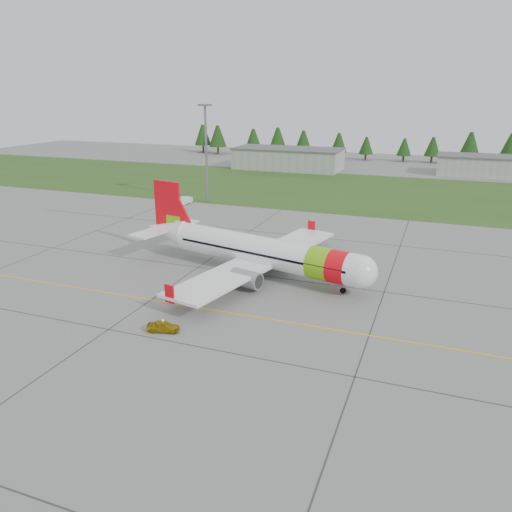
% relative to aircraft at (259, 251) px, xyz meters
% --- Properties ---
extents(ground, '(320.00, 320.00, 0.00)m').
position_rel_aircraft_xyz_m(ground, '(6.38, -20.59, -3.12)').
color(ground, gray).
rests_on(ground, ground).
extents(aircraft, '(35.22, 33.04, 10.80)m').
position_rel_aircraft_xyz_m(aircraft, '(0.00, 0.00, 0.00)').
color(aircraft, white).
rests_on(aircraft, ground).
extents(follow_me_car, '(1.39, 1.54, 3.27)m').
position_rel_aircraft_xyz_m(follow_me_car, '(-3.17, -18.97, -1.48)').
color(follow_me_car, yellow).
rests_on(follow_me_car, ground).
extents(service_van, '(1.71, 1.62, 4.80)m').
position_rel_aircraft_xyz_m(service_van, '(-29.56, 34.04, -0.71)').
color(service_van, white).
rests_on(service_van, ground).
extents(grass_strip, '(320.00, 50.00, 0.03)m').
position_rel_aircraft_xyz_m(grass_strip, '(6.38, 61.41, -3.10)').
color(grass_strip, '#30561E').
rests_on(grass_strip, ground).
extents(taxi_guideline, '(120.00, 0.25, 0.02)m').
position_rel_aircraft_xyz_m(taxi_guideline, '(6.38, -12.59, -3.10)').
color(taxi_guideline, gold).
rests_on(taxi_guideline, ground).
extents(hangar_west, '(32.00, 14.00, 6.00)m').
position_rel_aircraft_xyz_m(hangar_west, '(-23.62, 89.41, -0.12)').
color(hangar_west, '#A8A8A3').
rests_on(hangar_west, ground).
extents(hangar_east, '(24.00, 12.00, 5.20)m').
position_rel_aircraft_xyz_m(hangar_east, '(31.38, 97.41, -0.52)').
color(hangar_east, '#A8A8A3').
rests_on(hangar_east, ground).
extents(floodlight_mast, '(0.50, 0.50, 20.00)m').
position_rel_aircraft_xyz_m(floodlight_mast, '(-25.62, 37.41, 6.88)').
color(floodlight_mast, slate).
rests_on(floodlight_mast, ground).
extents(treeline, '(160.00, 8.00, 10.00)m').
position_rel_aircraft_xyz_m(treeline, '(6.38, 117.41, 1.88)').
color(treeline, '#1C3F14').
rests_on(treeline, ground).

